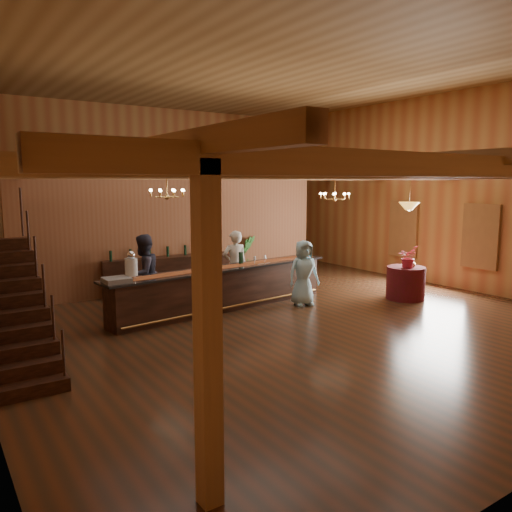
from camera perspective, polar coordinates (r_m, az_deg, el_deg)
floor at (r=11.78m, az=1.17°, el=-6.31°), size 14.00×14.00×0.00m
ceiling at (r=11.67m, az=1.26°, el=20.81°), size 14.00×14.00×0.00m
wall_back at (r=17.59m, az=-12.11°, el=7.44°), size 12.00×0.10×5.50m
wall_right at (r=15.63m, az=19.67°, el=7.04°), size 0.10×14.00×5.50m
beam_grid at (r=11.82m, az=-0.21°, el=9.61°), size 11.90×13.90×0.39m
support_posts at (r=11.08m, az=2.68°, el=1.17°), size 9.20×10.20×3.20m
partition_wall at (r=14.25m, az=-8.58°, el=2.51°), size 9.00×0.18×3.10m
window_right_front at (r=14.76m, az=24.30°, el=2.06°), size 0.12×1.05×1.75m
window_right_back at (r=16.28m, az=16.53°, el=2.98°), size 0.12×1.05×1.75m
staircase at (r=8.89m, az=-25.98°, el=-5.44°), size 1.00×2.80×2.00m
backroom_boxes at (r=16.28m, az=-10.86°, el=-0.44°), size 4.10×0.60×1.10m
tasting_bar at (r=11.88m, az=-3.64°, el=-3.66°), size 6.10×1.44×1.02m
beverage_dispenser at (r=10.57m, az=-14.07°, el=-1.09°), size 0.26×0.26×0.60m
glass_rack_tray at (r=10.37m, az=-15.65°, el=-2.67°), size 0.50×0.50×0.10m
raffle_drum at (r=13.46m, az=5.49°, el=0.65°), size 0.34×0.24×0.30m
bar_bottle_0 at (r=12.21m, az=-1.82°, el=-0.24°), size 0.07×0.07×0.30m
bar_bottle_1 at (r=12.23m, az=-1.67°, el=-0.22°), size 0.07×0.07×0.30m
backbar_shelf at (r=13.87m, az=-9.99°, el=-2.09°), size 3.58×1.04×0.99m
round_table at (r=13.46m, az=16.73°, el=-2.97°), size 0.97×0.97×0.84m
chandelier_left at (r=11.31m, az=-10.15°, el=7.13°), size 0.80×0.80×0.59m
chandelier_right at (r=13.92m, az=8.96°, el=6.82°), size 0.80×0.80×0.73m
pendant_lamp at (r=13.22m, az=17.09°, el=5.48°), size 0.52×0.52×0.90m
bartender at (r=12.83m, az=-2.43°, el=-1.04°), size 0.72×0.55×1.78m
staff_second at (r=11.74m, az=-12.72°, el=-2.02°), size 1.12×1.05×1.82m
guest at (r=12.23m, az=5.46°, el=-1.94°), size 0.88×0.68×1.61m
floor_plant at (r=15.39m, az=-1.33°, el=-0.20°), size 0.83×0.70×1.38m
table_flowers at (r=13.20m, az=16.96°, el=-0.08°), size 0.64×0.60×0.57m
table_vase at (r=13.36m, az=17.36°, el=-0.52°), size 0.21×0.21×0.33m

